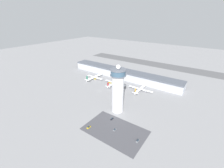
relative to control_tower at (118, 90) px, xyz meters
name	(u,v)px	position (x,y,z in m)	size (l,w,h in m)	color
ground_plane	(100,91)	(-52.98, 28.67, -29.33)	(1000.00, 1000.00, 0.00)	gray
terminal_building	(123,74)	(-52.98, 98.67, -21.45)	(222.70, 25.00, 15.56)	#A3A8B2
runway_strip	(147,63)	(-52.98, 220.24, -29.32)	(334.05, 44.00, 0.01)	#515154
control_tower	(118,90)	(0.00, 0.00, 0.00)	(18.42, 18.42, 59.98)	silver
parking_lot_surface	(115,130)	(17.62, -31.75, -29.32)	(64.00, 40.00, 0.01)	#424247
airplane_gate_alpha	(95,77)	(-91.76, 61.23, -25.11)	(35.48, 40.42, 12.39)	white
airplane_gate_bravo	(115,83)	(-45.29, 61.26, -24.94)	(41.50, 41.34, 11.87)	silver
airplane_gate_charlie	(140,89)	(0.24, 65.11, -25.16)	(40.42, 37.69, 12.36)	white
service_truck_catering	(110,82)	(-57.47, 64.42, -28.25)	(6.44, 2.63, 3.08)	black
service_truck_fuel	(117,90)	(-30.45, 46.36, -28.39)	(5.33, 7.62, 2.71)	black
service_truck_baggage	(96,78)	(-91.30, 64.37, -28.40)	(2.43, 8.47, 2.67)	black
car_navy_sedan	(138,141)	(43.78, -31.78, -28.74)	(1.86, 4.46, 1.50)	black
car_maroon_suv	(115,130)	(17.32, -31.67, -28.79)	(2.05, 4.09, 1.39)	black
car_silver_sedan	(89,127)	(-7.53, -44.58, -28.71)	(2.03, 4.67, 1.58)	black
car_blue_compact	(112,119)	(4.48, -18.46, -28.77)	(1.77, 4.50, 1.43)	black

